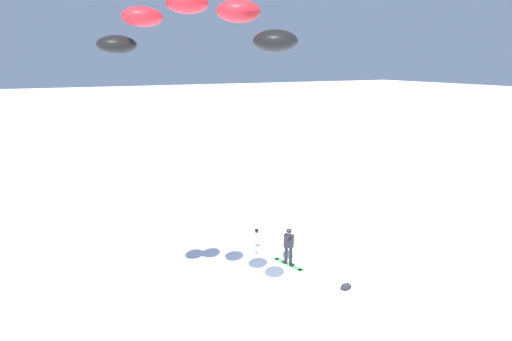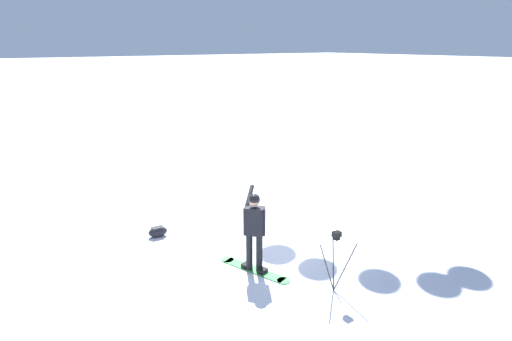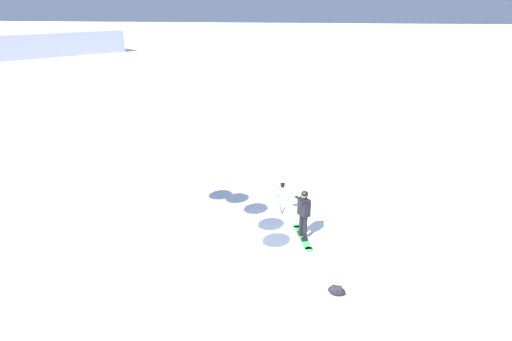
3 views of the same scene
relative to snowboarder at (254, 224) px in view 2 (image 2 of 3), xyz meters
The scene contains 5 objects.
ground_plane 1.37m from the snowboarder, 49.92° to the right, with size 300.00×300.00×0.00m, color white.
snowboarder is the anchor object (origin of this frame).
snowboard 1.05m from the snowboarder, 118.82° to the left, with size 1.71×0.73×0.10m.
gear_bag_large 3.13m from the snowboarder, 19.55° to the left, with size 0.34×0.50×0.26m.
camera_tripod 1.77m from the snowboarder, 152.57° to the right, with size 0.70×0.66×1.27m.
Camera 2 is at (-7.42, 5.53, 4.71)m, focal length 30.66 mm.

